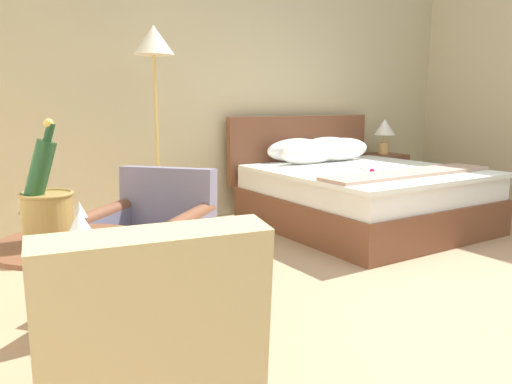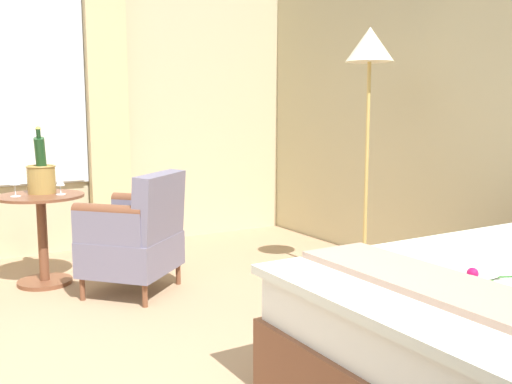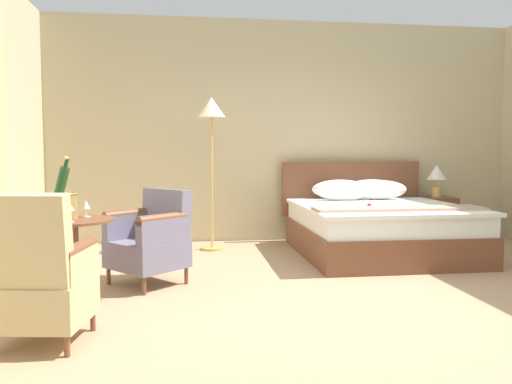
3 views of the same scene
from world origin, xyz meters
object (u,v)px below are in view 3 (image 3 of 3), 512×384
at_px(bed, 376,224).
at_px(bedside_lamp, 437,175).
at_px(floor_lamp_brass, 211,121).
at_px(armchair_facing_bed, 39,279).
at_px(wine_glass_near_bucket, 69,207).
at_px(nightstand, 435,218).
at_px(armchair_by_window, 151,239).
at_px(champagne_bucket, 64,201).
at_px(side_table_round, 74,253).
at_px(wine_glass_near_edge, 86,206).

relative_size(bed, bedside_lamp, 4.78).
distance_m(bedside_lamp, floor_lamp_brass, 3.16).
bearing_deg(armchair_facing_bed, wine_glass_near_bucket, 88.64).
relative_size(nightstand, armchair_by_window, 0.69).
xyz_separation_m(bedside_lamp, champagne_bucket, (-4.33, -2.31, -0.08)).
distance_m(side_table_round, champagne_bucket, 0.42).
bearing_deg(wine_glass_near_edge, side_table_round, -119.75).
distance_m(champagne_bucket, wine_glass_near_edge, 0.19).
bearing_deg(bed, wine_glass_near_bucket, -150.47).
xyz_separation_m(bed, champagne_bucket, (-3.19, -1.56, 0.47)).
distance_m(bed, wine_glass_near_edge, 3.40).
relative_size(nightstand, wine_glass_near_edge, 4.31).
bearing_deg(bed, champagne_bucket, -153.88).
xyz_separation_m(bed, side_table_round, (-3.11, -1.59, 0.05)).
bearing_deg(side_table_round, wine_glass_near_bucket, -87.84).
height_order(bed, side_table_round, bed).
bearing_deg(nightstand, floor_lamp_brass, -175.00).
relative_size(bedside_lamp, armchair_facing_bed, 0.45).
relative_size(wine_glass_near_bucket, armchair_facing_bed, 0.17).
bearing_deg(bed, armchair_facing_bed, -141.48).
bearing_deg(floor_lamp_brass, wine_glass_near_bucket, -117.73).
relative_size(bedside_lamp, side_table_round, 0.65).
xyz_separation_m(floor_lamp_brass, armchair_by_window, (-0.63, -1.54, -1.18)).
xyz_separation_m(bedside_lamp, side_table_round, (-4.25, -2.34, -0.50)).
xyz_separation_m(floor_lamp_brass, side_table_round, (-1.18, -2.07, -1.19)).
relative_size(wine_glass_near_bucket, armchair_by_window, 0.19).
bearing_deg(floor_lamp_brass, wine_glass_near_edge, -119.76).
relative_size(armchair_by_window, armchair_facing_bed, 0.89).
relative_size(champagne_bucket, wine_glass_near_bucket, 3.07).
bearing_deg(floor_lamp_brass, armchair_facing_bed, -111.94).
bearing_deg(nightstand, wine_glass_near_edge, -152.12).
bearing_deg(armchair_by_window, bed, 22.61).
bearing_deg(wine_glass_near_bucket, champagne_bucket, 112.79).
relative_size(nightstand, wine_glass_near_bucket, 3.67).
xyz_separation_m(nightstand, wine_glass_near_edge, (-4.18, -2.21, 0.47)).
height_order(bedside_lamp, wine_glass_near_edge, bedside_lamp).
height_order(bed, wine_glass_near_edge, bed).
bearing_deg(wine_glass_near_bucket, nightstand, 30.57).
xyz_separation_m(bed, nightstand, (1.14, 0.75, -0.05)).
height_order(floor_lamp_brass, side_table_round, floor_lamp_brass).
xyz_separation_m(wine_glass_near_bucket, wine_glass_near_edge, (0.07, 0.30, -0.02)).
bearing_deg(side_table_round, wine_glass_near_edge, 60.25).
relative_size(wine_glass_near_edge, armchair_by_window, 0.16).
relative_size(champagne_bucket, armchair_facing_bed, 0.52).
relative_size(nightstand, bedside_lamp, 1.36).
bearing_deg(champagne_bucket, side_table_round, -19.43).
xyz_separation_m(nightstand, champagne_bucket, (-4.33, -2.31, 0.51)).
bearing_deg(wine_glass_near_edge, floor_lamp_brass, 60.24).
bearing_deg(floor_lamp_brass, armchair_by_window, -112.10).
relative_size(side_table_round, wine_glass_near_bucket, 4.14).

